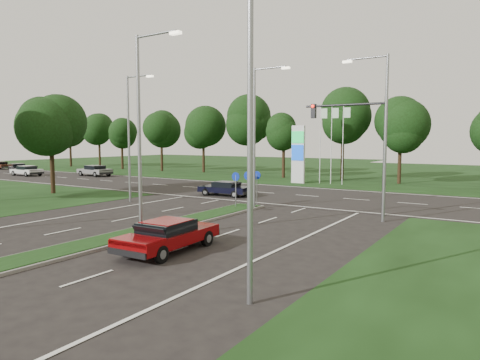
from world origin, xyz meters
The scene contains 19 objects.
verge_far centered at (0.00, 55.00, 0.00)m, with size 160.00×50.00×0.02m, color black.
cross_road centered at (0.00, 24.00, 0.00)m, with size 160.00×12.00×0.02m, color black.
median_kerb centered at (0.00, 4.00, 0.06)m, with size 2.00×26.00×0.12m, color slate.
streetlight_median_near centered at (1.00, 6.00, 5.08)m, with size 2.53×0.22×9.00m.
streetlight_median_far centered at (1.00, 16.00, 5.08)m, with size 2.53×0.22×9.00m.
streetlight_left_far centered at (-8.30, 14.00, 5.08)m, with size 2.53×0.22×9.00m.
streetlight_right_far centered at (8.80, 16.00, 5.08)m, with size 2.53×0.22×9.00m.
streetlight_right_near centered at (8.80, 2.00, 5.08)m, with size 2.53×0.22×9.00m.
traffic_signal centered at (7.19, 18.00, 4.65)m, with size 5.10×0.42×7.00m.
median_signs centered at (0.00, 16.40, 1.71)m, with size 1.16×1.76×2.38m.
gas_pylon centered at (-3.79, 33.05, 3.20)m, with size 5.80×1.26×8.00m.
tree_left_far centered at (-17.90, 13.93, 6.11)m, with size 5.20×5.20×8.86m.
treeline_far centered at (0.10, 39.93, 6.83)m, with size 6.00×6.00×9.90m.
red_sedan centered at (3.34, 4.99, 0.68)m, with size 2.08×4.66×1.26m.
navy_sedan centered at (-4.49, 20.39, 0.63)m, with size 4.31×1.90×1.17m.
far_car_a centered at (-29.23, 27.46, 0.73)m, with size 4.88×2.38×1.37m.
far_car_b centered at (-36.85, 23.12, 0.69)m, with size 4.50×2.03×1.29m.
far_car_c centered at (-44.14, 26.19, 0.65)m, with size 4.59×3.20×1.22m.
far_car_d centered at (-52.74, 28.22, 0.63)m, with size 4.07×1.79×1.17m.
Camera 1 is at (14.86, -7.64, 4.42)m, focal length 32.00 mm.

